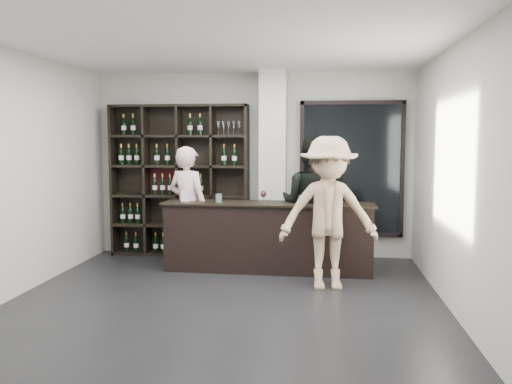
# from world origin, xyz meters

# --- Properties ---
(floor) EXTENTS (5.00, 5.50, 0.01)m
(floor) POSITION_xyz_m (0.00, 0.00, -0.01)
(floor) COLOR black
(floor) RESTS_ON ground
(wine_shelf) EXTENTS (2.20, 0.35, 2.40)m
(wine_shelf) POSITION_xyz_m (-1.15, 2.57, 1.20)
(wine_shelf) COLOR black
(wine_shelf) RESTS_ON floor
(structural_column) EXTENTS (0.40, 0.40, 2.90)m
(structural_column) POSITION_xyz_m (0.35, 2.47, 1.45)
(structural_column) COLOR silver
(structural_column) RESTS_ON floor
(glass_panel) EXTENTS (1.60, 0.08, 2.10)m
(glass_panel) POSITION_xyz_m (1.55, 2.69, 1.40)
(glass_panel) COLOR black
(glass_panel) RESTS_ON floor
(tasting_counter) EXTENTS (2.97, 0.62, 0.98)m
(tasting_counter) POSITION_xyz_m (0.35, 1.69, 0.49)
(tasting_counter) COLOR black
(tasting_counter) RESTS_ON floor
(taster_pink) EXTENTS (0.75, 0.63, 1.76)m
(taster_pink) POSITION_xyz_m (-0.84, 1.85, 0.88)
(taster_pink) COLOR beige
(taster_pink) RESTS_ON floor
(taster_black) EXTENTS (1.10, 0.98, 1.89)m
(taster_black) POSITION_xyz_m (0.95, 1.85, 0.94)
(taster_black) COLOR black
(taster_black) RESTS_ON floor
(customer) EXTENTS (1.31, 0.86, 1.90)m
(customer) POSITION_xyz_m (1.18, 0.91, 0.95)
(customer) COLOR tan
(customer) RESTS_ON floor
(wine_glass) EXTENTS (0.11, 0.11, 0.20)m
(wine_glass) POSITION_xyz_m (0.29, 1.64, 1.07)
(wine_glass) COLOR white
(wine_glass) RESTS_ON tasting_counter
(spit_cup) EXTENTS (0.11, 0.11, 0.12)m
(spit_cup) POSITION_xyz_m (-0.34, 1.65, 1.04)
(spit_cup) COLOR #95A8B8
(spit_cup) RESTS_ON tasting_counter
(napkin_stack) EXTENTS (0.13, 0.13, 0.02)m
(napkin_stack) POSITION_xyz_m (1.22, 1.72, 0.98)
(napkin_stack) COLOR white
(napkin_stack) RESTS_ON tasting_counter
(card_stand) EXTENTS (0.12, 0.07, 0.16)m
(card_stand) POSITION_xyz_m (-0.84, 1.67, 1.06)
(card_stand) COLOR white
(card_stand) RESTS_ON tasting_counter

